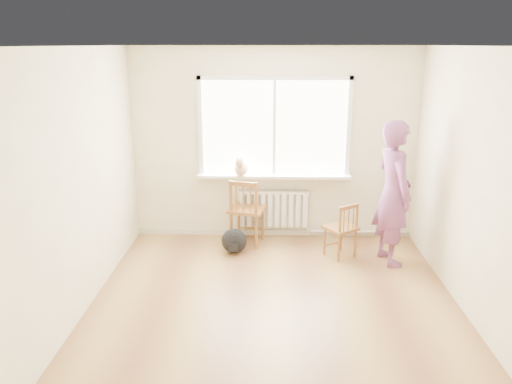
# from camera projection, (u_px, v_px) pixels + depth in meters

# --- Properties ---
(floor) EXTENTS (4.50, 4.50, 0.00)m
(floor) POSITION_uv_depth(u_px,v_px,m) (274.00, 313.00, 5.25)
(floor) COLOR #A98045
(floor) RESTS_ON ground
(ceiling) EXTENTS (4.50, 4.50, 0.00)m
(ceiling) POSITION_uv_depth(u_px,v_px,m) (277.00, 46.00, 4.48)
(ceiling) COLOR white
(ceiling) RESTS_ON back_wall
(back_wall) EXTENTS (4.00, 0.01, 2.70)m
(back_wall) POSITION_uv_depth(u_px,v_px,m) (274.00, 145.00, 7.02)
(back_wall) COLOR #F0E6C0
(back_wall) RESTS_ON ground
(window) EXTENTS (2.12, 0.05, 1.42)m
(window) POSITION_uv_depth(u_px,v_px,m) (274.00, 123.00, 6.91)
(window) COLOR white
(window) RESTS_ON back_wall
(windowsill) EXTENTS (2.15, 0.22, 0.04)m
(windowsill) POSITION_uv_depth(u_px,v_px,m) (274.00, 176.00, 7.03)
(windowsill) COLOR white
(windowsill) RESTS_ON back_wall
(radiator) EXTENTS (1.00, 0.12, 0.55)m
(radiator) POSITION_uv_depth(u_px,v_px,m) (273.00, 208.00, 7.19)
(radiator) COLOR white
(radiator) RESTS_ON back_wall
(heating_pipe) EXTENTS (1.40, 0.04, 0.04)m
(heating_pipe) POSITION_uv_depth(u_px,v_px,m) (359.00, 232.00, 7.29)
(heating_pipe) COLOR silver
(heating_pipe) RESTS_ON back_wall
(baseboard) EXTENTS (4.00, 0.03, 0.08)m
(baseboard) POSITION_uv_depth(u_px,v_px,m) (273.00, 232.00, 7.38)
(baseboard) COLOR beige
(baseboard) RESTS_ON ground
(chair_left) EXTENTS (0.56, 0.55, 0.95)m
(chair_left) POSITION_uv_depth(u_px,v_px,m) (246.00, 212.00, 6.91)
(chair_left) COLOR #905E2A
(chair_left) RESTS_ON floor
(chair_right) EXTENTS (0.51, 0.50, 0.75)m
(chair_right) POSITION_uv_depth(u_px,v_px,m) (343.00, 230.00, 6.52)
(chair_right) COLOR #905E2A
(chair_right) RESTS_ON floor
(person) EXTENTS (0.58, 0.76, 1.84)m
(person) POSITION_uv_depth(u_px,v_px,m) (393.00, 193.00, 6.24)
(person) COLOR #CA4378
(person) RESTS_ON floor
(cat) EXTENTS (0.22, 0.45, 0.30)m
(cat) POSITION_uv_depth(u_px,v_px,m) (241.00, 167.00, 6.92)
(cat) COLOR beige
(cat) RESTS_ON windowsill
(backpack) EXTENTS (0.39, 0.33, 0.34)m
(backpack) POSITION_uv_depth(u_px,v_px,m) (234.00, 241.00, 6.72)
(backpack) COLOR black
(backpack) RESTS_ON floor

